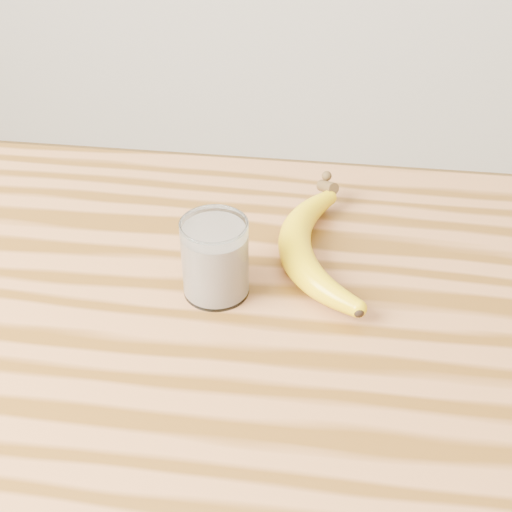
# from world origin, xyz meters

# --- Properties ---
(table) EXTENTS (1.20, 0.80, 0.90)m
(table) POSITION_xyz_m (0.00, 0.00, 0.77)
(table) COLOR #9A6135
(table) RESTS_ON ground
(smoothie_glass) EXTENTS (0.08, 0.08, 0.09)m
(smoothie_glass) POSITION_xyz_m (-0.09, 0.09, 0.95)
(smoothie_glass) COLOR white
(smoothie_glass) RESTS_ON table
(banana) EXTENTS (0.18, 0.35, 0.04)m
(banana) POSITION_xyz_m (-0.01, 0.16, 0.92)
(banana) COLOR #D9AF08
(banana) RESTS_ON table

